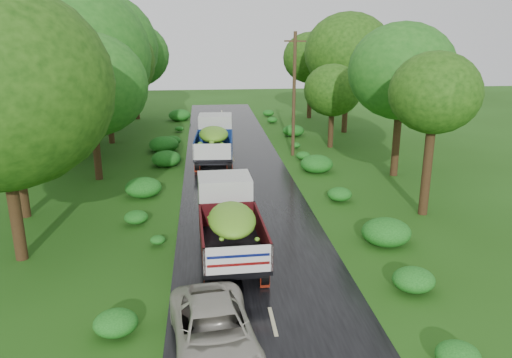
{
  "coord_description": "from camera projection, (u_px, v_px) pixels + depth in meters",
  "views": [
    {
      "loc": [
        -1.92,
        -13.28,
        8.71
      ],
      "look_at": [
        0.48,
        9.52,
        1.7
      ],
      "focal_mm": 35.0,
      "sensor_mm": 36.0,
      "label": 1
    }
  ],
  "objects": [
    {
      "name": "shrubs",
      "position": [
        240.0,
        179.0,
        28.58
      ],
      "size": [
        11.9,
        44.0,
        0.7
      ],
      "color": "#145615",
      "rests_on": "ground"
    },
    {
      "name": "car",
      "position": [
        214.0,
        332.0,
        13.69
      ],
      "size": [
        2.75,
        5.03,
        1.34
      ],
      "primitive_type": "imported",
      "rotation": [
        0.0,
        0.0,
        0.11
      ],
      "color": "#B1AC9D",
      "rests_on": "road"
    },
    {
      "name": "trees_left",
      "position": [
        81.0,
        62.0,
        33.11
      ],
      "size": [
        7.04,
        34.98,
        9.09
      ],
      "color": "black",
      "rests_on": "ground"
    },
    {
      "name": "trees_right",
      "position": [
        354.0,
        67.0,
        36.46
      ],
      "size": [
        5.94,
        29.97,
        8.4
      ],
      "color": "black",
      "rests_on": "ground"
    },
    {
      "name": "truck_far",
      "position": [
        215.0,
        137.0,
        33.54
      ],
      "size": [
        2.74,
        6.78,
        2.79
      ],
      "rotation": [
        0.0,
        0.0,
        -0.06
      ],
      "color": "black",
      "rests_on": "ground"
    },
    {
      "name": "utility_pole",
      "position": [
        294.0,
        94.0,
        34.04
      ],
      "size": [
        1.42,
        0.63,
        8.44
      ],
      "rotation": [
        0.0,
        0.0,
        -0.37
      ],
      "color": "#382616",
      "rests_on": "ground"
    },
    {
      "name": "road",
      "position": [
        256.0,
        252.0,
        20.12
      ],
      "size": [
        6.5,
        80.0,
        0.02
      ],
      "primitive_type": "cube",
      "color": "black",
      "rests_on": "ground"
    },
    {
      "name": "road_lines",
      "position": [
        253.0,
        241.0,
        21.07
      ],
      "size": [
        0.12,
        69.6,
        0.0
      ],
      "color": "#BFB78C",
      "rests_on": "road"
    },
    {
      "name": "truck_near",
      "position": [
        229.0,
        218.0,
        19.53
      ],
      "size": [
        2.48,
        6.48,
        2.69
      ],
      "rotation": [
        0.0,
        0.0,
        0.04
      ],
      "color": "black",
      "rests_on": "ground"
    },
    {
      "name": "ground",
      "position": [
        273.0,
        322.0,
        15.37
      ],
      "size": [
        120.0,
        120.0,
        0.0
      ],
      "primitive_type": "plane",
      "color": "#1C450E",
      "rests_on": "ground"
    }
  ]
}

